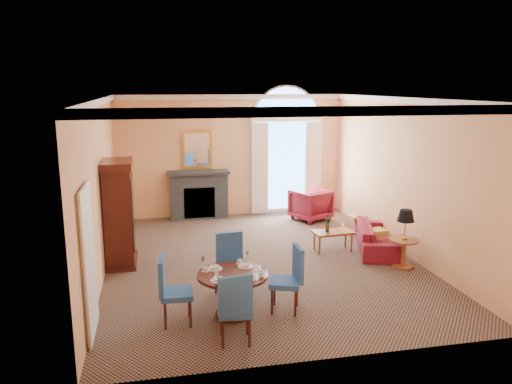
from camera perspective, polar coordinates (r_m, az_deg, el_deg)
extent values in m
plane|color=#13213E|center=(10.07, 0.59, -7.84)|extent=(7.50, 7.50, 0.00)
cube|color=#FFB679|center=(13.28, -2.87, 4.16)|extent=(6.00, 0.04, 3.20)
cube|color=#FFB679|center=(9.47, -17.42, 0.37)|extent=(0.04, 7.50, 3.20)
cube|color=#FFB679|center=(10.68, 16.54, 1.71)|extent=(0.04, 7.50, 3.20)
cube|color=white|center=(9.46, 0.63, 10.69)|extent=(6.00, 7.50, 0.04)
cube|color=white|center=(9.47, 0.63, 10.32)|extent=(6.00, 7.50, 0.12)
cube|color=white|center=(7.31, -18.56, -7.76)|extent=(0.08, 0.90, 2.06)
cube|color=#353A3F|center=(13.15, -6.56, -0.42)|extent=(1.50, 0.40, 1.20)
cube|color=#353A3F|center=(13.00, -6.62, 2.31)|extent=(1.60, 0.46, 0.08)
cube|color=gold|center=(13.11, -6.76, 4.87)|extent=(0.80, 0.04, 1.00)
cube|color=white|center=(13.09, -6.75, 4.86)|extent=(0.64, 0.02, 0.84)
cube|color=white|center=(13.62, 3.41, 2.86)|extent=(1.90, 0.04, 2.50)
cube|color=#89B0E5|center=(13.61, 3.42, 2.86)|extent=(1.70, 0.02, 2.30)
cylinder|color=white|center=(13.47, 3.48, 8.12)|extent=(1.90, 0.04, 1.90)
cube|color=#F1E5CC|center=(13.33, 0.43, 2.68)|extent=(0.45, 0.06, 2.45)
cube|color=#F1E5CC|center=(13.72, 6.57, 2.87)|extent=(0.45, 0.06, 2.45)
cube|color=#F1E5CC|center=(13.35, 3.62, 8.72)|extent=(2.00, 0.08, 0.30)
cube|color=#35110C|center=(10.01, -15.36, -2.74)|extent=(0.52, 0.95, 1.89)
cube|color=#35110C|center=(9.80, -15.69, 3.05)|extent=(0.59, 1.04, 0.15)
cube|color=#35110C|center=(10.27, -15.08, -7.59)|extent=(0.59, 1.04, 0.09)
cylinder|color=#35110C|center=(7.57, -2.69, -9.46)|extent=(1.08, 1.08, 0.04)
cylinder|color=#35110C|center=(7.70, -2.67, -11.81)|extent=(0.14, 0.14, 0.63)
cylinder|color=#35110C|center=(7.82, -2.64, -13.75)|extent=(0.54, 0.54, 0.05)
cylinder|color=white|center=(7.82, -1.21, -8.51)|extent=(0.24, 0.24, 0.01)
imported|color=white|center=(7.81, -1.21, -8.34)|extent=(0.15, 0.15, 0.04)
imported|color=white|center=(7.93, -1.88, -7.93)|extent=(0.09, 0.09, 0.07)
cylinder|color=white|center=(7.75, -4.76, -8.74)|extent=(0.24, 0.24, 0.01)
imported|color=white|center=(7.74, -4.76, -8.57)|extent=(0.15, 0.15, 0.04)
imported|color=white|center=(7.66, -5.82, -8.72)|extent=(0.09, 0.09, 0.07)
cylinder|color=white|center=(7.30, -4.29, -10.07)|extent=(0.24, 0.24, 0.01)
imported|color=white|center=(7.29, -4.29, -9.89)|extent=(0.15, 0.15, 0.04)
imported|color=white|center=(7.16, -3.61, -10.21)|extent=(0.09, 0.09, 0.07)
cylinder|color=white|center=(7.38, -0.51, -9.80)|extent=(0.24, 0.24, 0.01)
imported|color=white|center=(7.37, -0.51, -9.63)|extent=(0.15, 0.15, 0.04)
imported|color=white|center=(7.45, 0.52, -9.28)|extent=(0.09, 0.09, 0.07)
cube|color=#265298|center=(8.36, -2.97, -8.78)|extent=(0.59, 0.59, 0.08)
cube|color=#265298|center=(8.46, -3.07, -6.40)|extent=(0.46, 0.12, 0.55)
cylinder|color=#35110C|center=(8.68, -2.51, -9.74)|extent=(0.04, 0.04, 0.42)
cylinder|color=#35110C|center=(8.52, -4.62, -10.20)|extent=(0.04, 0.04, 0.42)
cylinder|color=#35110C|center=(8.39, -1.26, -10.51)|extent=(0.04, 0.04, 0.42)
cylinder|color=#35110C|center=(8.23, -3.43, -11.01)|extent=(0.04, 0.04, 0.42)
cube|color=#265298|center=(6.93, -2.40, -13.36)|extent=(0.50, 0.50, 0.08)
cube|color=#265298|center=(6.62, -2.34, -11.81)|extent=(0.46, 0.12, 0.55)
cylinder|color=#35110C|center=(6.88, -3.84, -15.91)|extent=(0.04, 0.04, 0.42)
cylinder|color=#35110C|center=(6.90, -0.75, -15.80)|extent=(0.04, 0.04, 0.42)
cylinder|color=#35110C|center=(7.20, -3.94, -14.57)|extent=(0.04, 0.04, 0.42)
cylinder|color=#35110C|center=(7.21, -1.01, -14.48)|extent=(0.04, 0.04, 0.42)
cube|color=#265298|center=(7.82, 3.32, -10.31)|extent=(0.58, 0.58, 0.08)
cube|color=#265298|center=(7.77, 4.83, -8.12)|extent=(0.08, 0.46, 0.55)
cylinder|color=#35110C|center=(7.75, 4.53, -12.56)|extent=(0.04, 0.04, 0.42)
cylinder|color=#35110C|center=(8.07, 4.70, -11.51)|extent=(0.04, 0.04, 0.42)
cylinder|color=#35110C|center=(7.77, 1.84, -12.43)|extent=(0.04, 0.04, 0.42)
cylinder|color=#35110C|center=(8.10, 2.13, -11.39)|extent=(0.04, 0.04, 0.42)
cube|color=#265298|center=(7.51, -9.03, -11.44)|extent=(0.46, 0.46, 0.08)
cube|color=#265298|center=(7.37, -10.73, -9.44)|extent=(0.11, 0.46, 0.55)
cylinder|color=#35110C|center=(7.77, -10.36, -12.64)|extent=(0.04, 0.04, 0.42)
cylinder|color=#35110C|center=(7.45, -10.33, -13.79)|extent=(0.04, 0.04, 0.42)
cylinder|color=#35110C|center=(7.78, -7.66, -12.53)|extent=(0.04, 0.04, 0.42)
cylinder|color=#35110C|center=(7.45, -7.51, -13.67)|extent=(0.04, 0.04, 0.42)
imported|color=maroon|center=(10.93, 13.62, -5.02)|extent=(1.31, 2.05, 0.56)
imported|color=maroon|center=(13.01, 6.24, -1.44)|extent=(1.15, 1.16, 0.80)
cube|color=brown|center=(10.66, 8.81, -4.58)|extent=(0.88, 0.54, 0.05)
cylinder|color=brown|center=(10.46, 7.27, -6.09)|extent=(0.04, 0.04, 0.37)
cylinder|color=brown|center=(10.71, 10.87, -5.78)|extent=(0.04, 0.04, 0.37)
cylinder|color=brown|center=(10.76, 6.69, -5.55)|extent=(0.04, 0.04, 0.37)
cylinder|color=brown|center=(11.00, 10.20, -5.27)|extent=(0.04, 0.04, 0.37)
cylinder|color=brown|center=(9.97, 16.58, -5.29)|extent=(0.56, 0.56, 0.04)
cylinder|color=brown|center=(10.05, 16.48, -6.82)|extent=(0.07, 0.07, 0.52)
cylinder|color=brown|center=(10.13, 16.40, -8.11)|extent=(0.41, 0.41, 0.04)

